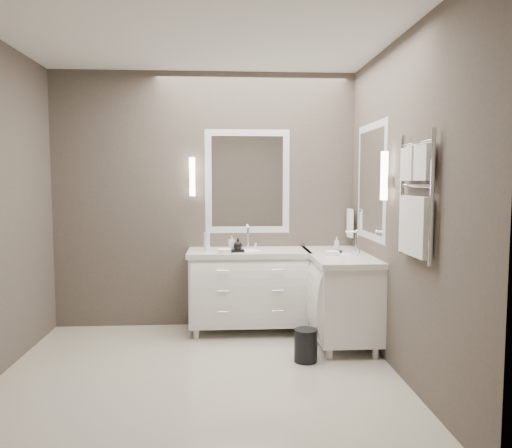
{
  "coord_description": "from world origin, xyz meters",
  "views": [
    {
      "loc": [
        0.21,
        -3.84,
        1.56
      ],
      "look_at": [
        0.49,
        0.7,
        1.16
      ],
      "focal_mm": 35.0,
      "sensor_mm": 36.0,
      "label": 1
    }
  ],
  "objects": [
    {
      "name": "sconce_right",
      "position": [
        1.53,
        0.22,
        1.59
      ],
      "size": [
        0.06,
        0.06,
        0.4
      ],
      "color": "white",
      "rests_on": "wall_right"
    },
    {
      "name": "sconce_back",
      "position": [
        -0.13,
        1.43,
        1.59
      ],
      "size": [
        0.06,
        0.06,
        0.4
      ],
      "color": "white",
      "rests_on": "wall_back"
    },
    {
      "name": "amenity_tray_right",
      "position": [
        1.3,
        0.94,
        0.86
      ],
      "size": [
        0.15,
        0.17,
        0.02
      ],
      "primitive_type": "cube",
      "rotation": [
        0.0,
        0.0,
        -0.3
      ],
      "color": "black",
      "rests_on": "vanity_right"
    },
    {
      "name": "water_bottle",
      "position": [
        0.02,
        1.22,
        0.94
      ],
      "size": [
        0.07,
        0.07,
        0.18
      ],
      "primitive_type": "cylinder",
      "rotation": [
        0.0,
        0.0,
        -0.12
      ],
      "color": "silver",
      "rests_on": "vanity_back"
    },
    {
      "name": "towel_ladder",
      "position": [
        1.55,
        -0.4,
        1.39
      ],
      "size": [
        0.06,
        0.58,
        0.9
      ],
      "color": "white",
      "rests_on": "wall_right"
    },
    {
      "name": "waste_bin",
      "position": [
        0.9,
        0.32,
        0.14
      ],
      "size": [
        0.24,
        0.24,
        0.28
      ],
      "primitive_type": "cylinder",
      "rotation": [
        0.0,
        0.0,
        0.23
      ],
      "color": "black",
      "rests_on": "floor"
    },
    {
      "name": "wall_back",
      "position": [
        0.0,
        1.5,
        1.35
      ],
      "size": [
        3.2,
        0.01,
        2.7
      ],
      "primitive_type": "cube",
      "color": "#4E453E",
      "rests_on": "floor"
    },
    {
      "name": "soap_bottle_c",
      "position": [
        1.3,
        0.94,
        0.94
      ],
      "size": [
        0.06,
        0.06,
        0.14
      ],
      "primitive_type": "imported",
      "rotation": [
        0.0,
        0.0,
        0.15
      ],
      "color": "white",
      "rests_on": "amenity_tray_right"
    },
    {
      "name": "soap_bottle_b",
      "position": [
        0.34,
        1.08,
        0.93
      ],
      "size": [
        0.11,
        0.11,
        0.11
      ],
      "primitive_type": "imported",
      "rotation": [
        0.0,
        0.0,
        -0.27
      ],
      "color": "black",
      "rests_on": "amenity_tray_back"
    },
    {
      "name": "wall_front",
      "position": [
        0.0,
        -1.5,
        1.35
      ],
      "size": [
        3.2,
        0.01,
        2.7
      ],
      "primitive_type": "cube",
      "color": "#4E453E",
      "rests_on": "floor"
    },
    {
      "name": "wall_right",
      "position": [
        1.6,
        0.0,
        1.35
      ],
      "size": [
        0.01,
        3.0,
        2.7
      ],
      "primitive_type": "cube",
      "color": "#4E453E",
      "rests_on": "floor"
    },
    {
      "name": "towel_bar_corner",
      "position": [
        1.54,
        1.36,
        1.12
      ],
      "size": [
        0.03,
        0.22,
        0.3
      ],
      "color": "white",
      "rests_on": "wall_right"
    },
    {
      "name": "ceiling",
      "position": [
        0.0,
        0.0,
        2.71
      ],
      "size": [
        3.2,
        3.0,
        0.01
      ],
      "primitive_type": "cube",
      "color": "white",
      "rests_on": "wall_back"
    },
    {
      "name": "floor",
      "position": [
        0.0,
        0.0,
        -0.01
      ],
      "size": [
        3.2,
        3.0,
        0.01
      ],
      "primitive_type": "cube",
      "color": "beige",
      "rests_on": "ground"
    },
    {
      "name": "vanity_right",
      "position": [
        1.33,
        0.9,
        0.49
      ],
      "size": [
        0.59,
        1.24,
        0.97
      ],
      "color": "white",
      "rests_on": "floor"
    },
    {
      "name": "amenity_tray_back",
      "position": [
        0.31,
        1.11,
        0.86
      ],
      "size": [
        0.19,
        0.16,
        0.02
      ],
      "primitive_type": "cube",
      "rotation": [
        0.0,
        0.0,
        0.25
      ],
      "color": "black",
      "rests_on": "vanity_back"
    },
    {
      "name": "mirror_right",
      "position": [
        1.59,
        0.8,
        1.55
      ],
      "size": [
        0.02,
        0.9,
        1.1
      ],
      "color": "white",
      "rests_on": "wall_right"
    },
    {
      "name": "mirror_back",
      "position": [
        0.45,
        1.49,
        1.55
      ],
      "size": [
        0.9,
        0.02,
        1.1
      ],
      "color": "white",
      "rests_on": "wall_back"
    },
    {
      "name": "vanity_back",
      "position": [
        0.45,
        1.23,
        0.49
      ],
      "size": [
        1.24,
        0.59,
        0.97
      ],
      "color": "white",
      "rests_on": "floor"
    },
    {
      "name": "soap_bottle_a",
      "position": [
        0.28,
        1.13,
        0.94
      ],
      "size": [
        0.07,
        0.07,
        0.14
      ],
      "primitive_type": "imported",
      "rotation": [
        0.0,
        0.0,
        0.11
      ],
      "color": "white",
      "rests_on": "amenity_tray_back"
    }
  ]
}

